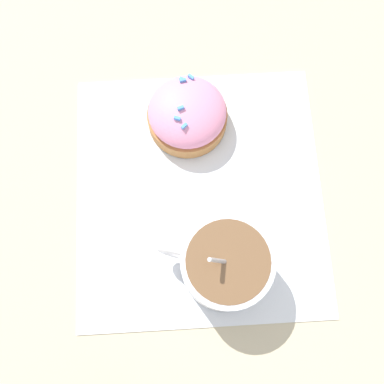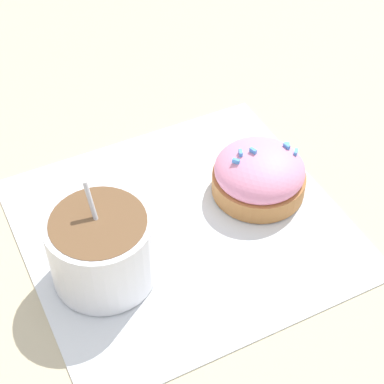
# 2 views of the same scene
# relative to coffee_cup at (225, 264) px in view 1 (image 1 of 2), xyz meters

# --- Properties ---
(ground_plane) EXTENTS (3.00, 3.00, 0.00)m
(ground_plane) POSITION_rel_coffee_cup_xyz_m (-0.09, -0.01, -0.04)
(ground_plane) COLOR #C6B793
(paper_napkin) EXTENTS (0.31, 0.30, 0.00)m
(paper_napkin) POSITION_rel_coffee_cup_xyz_m (-0.09, -0.01, -0.04)
(paper_napkin) COLOR white
(paper_napkin) RESTS_ON ground_plane
(coffee_cup) EXTENTS (0.09, 0.11, 0.10)m
(coffee_cup) POSITION_rel_coffee_cup_xyz_m (0.00, 0.00, 0.00)
(coffee_cup) COLOR white
(coffee_cup) RESTS_ON paper_napkin
(frosted_pastry) EXTENTS (0.09, 0.09, 0.05)m
(frosted_pastry) POSITION_rel_coffee_cup_xyz_m (-0.17, -0.01, -0.02)
(frosted_pastry) COLOR #B2753D
(frosted_pastry) RESTS_ON paper_napkin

